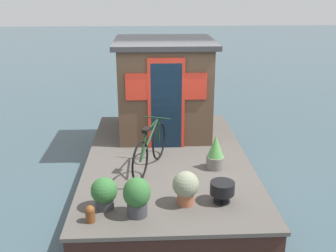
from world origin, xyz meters
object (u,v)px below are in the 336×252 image
houseboat_cabin (164,87)px  mooring_bollard (90,213)px  potted_plant_mint (215,153)px  potted_plant_succulent (186,187)px  bicycle (150,149)px  potted_plant_fern (104,193)px  potted_plant_sage (137,196)px  charcoal_grill (222,189)px

houseboat_cabin → mooring_bollard: 3.83m
potted_plant_mint → potted_plant_succulent: potted_plant_mint is taller
bicycle → potted_plant_fern: 1.46m
houseboat_cabin → bicycle: bearing=170.3°
potted_plant_succulent → mooring_bollard: 1.42m
potted_plant_mint → potted_plant_fern: size_ratio=1.28×
potted_plant_sage → charcoal_grill: (0.31, -1.26, -0.09)m
houseboat_cabin → potted_plant_succulent: size_ratio=3.95×
potted_plant_succulent → potted_plant_fern: (-0.06, 1.19, -0.04)m
potted_plant_mint → charcoal_grill: potted_plant_mint is taller
potted_plant_succulent → mooring_bollard: size_ratio=2.11×
bicycle → potted_plant_sage: (-1.50, 0.20, -0.08)m
houseboat_cabin → mooring_bollard: houseboat_cabin is taller
potted_plant_fern → mooring_bollard: (-0.35, 0.16, -0.12)m
houseboat_cabin → potted_plant_succulent: 3.23m
potted_plant_sage → potted_plant_mint: bearing=-42.0°
charcoal_grill → bicycle: bearing=41.7°
bicycle → potted_plant_fern: bearing=152.5°
potted_plant_succulent → potted_plant_sage: bearing=110.8°
bicycle → mooring_bollard: bearing=153.0°
potted_plant_succulent → potted_plant_fern: size_ratio=1.09×
houseboat_cabin → potted_plant_mint: size_ratio=3.36×
potted_plant_mint → bicycle: bearing=89.3°
potted_plant_fern → mooring_bollard: size_ratio=1.93×
bicycle → potted_plant_mint: size_ratio=2.56×
houseboat_cabin → charcoal_grill: bearing=-166.6°
potted_plant_sage → potted_plant_fern: size_ratio=1.20×
houseboat_cabin → potted_plant_fern: size_ratio=4.32×
potted_plant_mint → potted_plant_fern: bearing=125.0°
potted_plant_mint → mooring_bollard: potted_plant_mint is taller
potted_plant_mint → potted_plant_fern: potted_plant_mint is taller
potted_plant_sage → mooring_bollard: (-0.14, 0.64, -0.18)m
houseboat_cabin → bicycle: (-1.90, 0.33, -0.63)m
potted_plant_sage → potted_plant_fern: bearing=65.9°
potted_plant_mint → charcoal_grill: 1.18m
bicycle → potted_plant_fern: (-1.29, 0.67, -0.13)m
potted_plant_sage → potted_plant_succulent: size_ratio=1.10×
houseboat_cabin → charcoal_grill: (-3.10, -0.74, -0.80)m
houseboat_cabin → potted_plant_mint: 2.21m
houseboat_cabin → bicycle: 2.03m
bicycle → potted_plant_mint: (-0.01, -1.15, -0.10)m
potted_plant_sage → potted_plant_succulent: potted_plant_sage is taller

